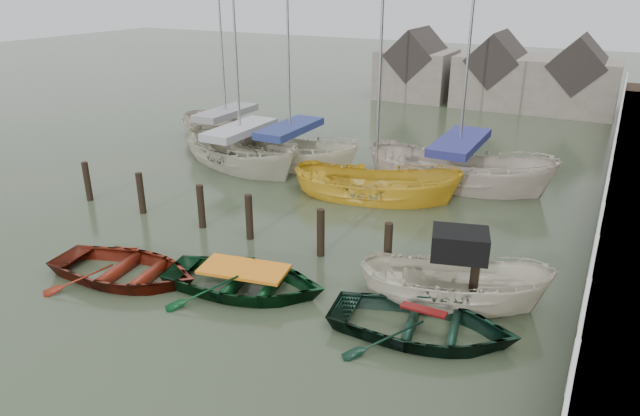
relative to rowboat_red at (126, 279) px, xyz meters
The scene contains 12 objects.
ground 2.70m from the rowboat_red, 12.22° to the left, with size 120.00×120.00×0.00m, color #2C3723.
mooring_pilings 3.92m from the rowboat_red, 66.83° to the left, with size 13.72×0.22×1.80m.
far_sheds 26.86m from the rowboat_red, 82.55° to the left, with size 14.00×4.08×4.39m.
rowboat_red is the anchor object (origin of this frame).
rowboat_green 3.23m from the rowboat_red, 17.34° to the left, with size 2.97×4.15×0.86m, color black.
rowboat_dkgreen 7.71m from the rowboat_red, ahead, with size 2.93×4.10×0.85m, color black.
motorboat 8.32m from the rowboat_red, 19.83° to the left, with size 4.80×2.85×2.69m.
sailboat_a 9.82m from the rowboat_red, 107.44° to the left, with size 7.12×4.46×11.24m.
sailboat_b 10.65m from the rowboat_red, 96.97° to the left, with size 6.79×3.15×12.60m.
sailboat_c 9.21m from the rowboat_red, 68.26° to the left, with size 6.35×3.44×11.10m.
sailboat_d 12.59m from the rowboat_red, 63.61° to the left, with size 7.20×2.80×11.96m.
sailboat_e 13.07m from the rowboat_red, 114.93° to the left, with size 6.83×4.54×9.81m.
Camera 1 is at (7.93, -9.75, 7.30)m, focal length 32.00 mm.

